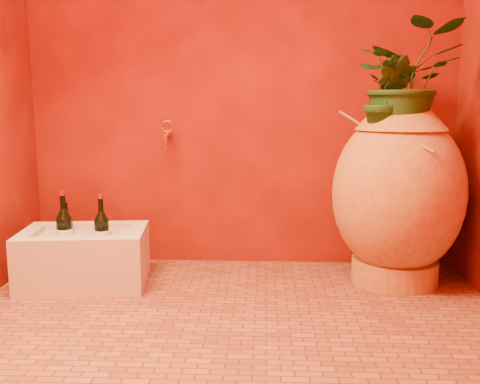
{
  "coord_description": "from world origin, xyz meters",
  "views": [
    {
      "loc": [
        0.14,
        -2.19,
        0.96
      ],
      "look_at": [
        0.02,
        0.35,
        0.54
      ],
      "focal_mm": 40.0,
      "sensor_mm": 36.0,
      "label": 1
    }
  ],
  "objects_px": {
    "wine_bottle_a": "(102,233)",
    "wall_tap": "(167,134)",
    "wine_bottle_c": "(64,232)",
    "stone_basin": "(85,258)",
    "amphora": "(398,192)",
    "wine_bottle_b": "(67,233)"
  },
  "relations": [
    {
      "from": "wine_bottle_a",
      "to": "wall_tap",
      "type": "height_order",
      "value": "wall_tap"
    },
    {
      "from": "wine_bottle_a",
      "to": "wine_bottle_c",
      "type": "height_order",
      "value": "wine_bottle_c"
    },
    {
      "from": "stone_basin",
      "to": "wall_tap",
      "type": "xyz_separation_m",
      "value": [
        0.39,
        0.38,
        0.64
      ]
    },
    {
      "from": "stone_basin",
      "to": "amphora",
      "type": "bearing_deg",
      "value": 4.09
    },
    {
      "from": "amphora",
      "to": "stone_basin",
      "type": "bearing_deg",
      "value": -175.91
    },
    {
      "from": "wine_bottle_a",
      "to": "wine_bottle_b",
      "type": "distance_m",
      "value": 0.21
    },
    {
      "from": "wine_bottle_b",
      "to": "wall_tap",
      "type": "bearing_deg",
      "value": 34.25
    },
    {
      "from": "amphora",
      "to": "wine_bottle_c",
      "type": "bearing_deg",
      "value": -176.11
    },
    {
      "from": "amphora",
      "to": "wall_tap",
      "type": "distance_m",
      "value": 1.34
    },
    {
      "from": "amphora",
      "to": "wine_bottle_b",
      "type": "xyz_separation_m",
      "value": [
        -1.77,
        -0.08,
        -0.22
      ]
    },
    {
      "from": "amphora",
      "to": "wine_bottle_a",
      "type": "height_order",
      "value": "amphora"
    },
    {
      "from": "wine_bottle_b",
      "to": "wall_tap",
      "type": "relative_size",
      "value": 1.71
    },
    {
      "from": "stone_basin",
      "to": "wine_bottle_b",
      "type": "height_order",
      "value": "wine_bottle_b"
    },
    {
      "from": "stone_basin",
      "to": "wine_bottle_b",
      "type": "distance_m",
      "value": 0.17
    },
    {
      "from": "stone_basin",
      "to": "wine_bottle_a",
      "type": "xyz_separation_m",
      "value": [
        0.1,
        0.01,
        0.14
      ]
    },
    {
      "from": "wine_bottle_b",
      "to": "wine_bottle_c",
      "type": "relative_size",
      "value": 0.86
    },
    {
      "from": "stone_basin",
      "to": "wine_bottle_b",
      "type": "bearing_deg",
      "value": 157.8
    },
    {
      "from": "wine_bottle_c",
      "to": "wall_tap",
      "type": "relative_size",
      "value": 2.0
    },
    {
      "from": "stone_basin",
      "to": "wall_tap",
      "type": "distance_m",
      "value": 0.84
    },
    {
      "from": "wine_bottle_c",
      "to": "amphora",
      "type": "bearing_deg",
      "value": 3.89
    },
    {
      "from": "amphora",
      "to": "stone_basin",
      "type": "xyz_separation_m",
      "value": [
        -1.67,
        -0.12,
        -0.35
      ]
    },
    {
      "from": "amphora",
      "to": "stone_basin",
      "type": "distance_m",
      "value": 1.71
    }
  ]
}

